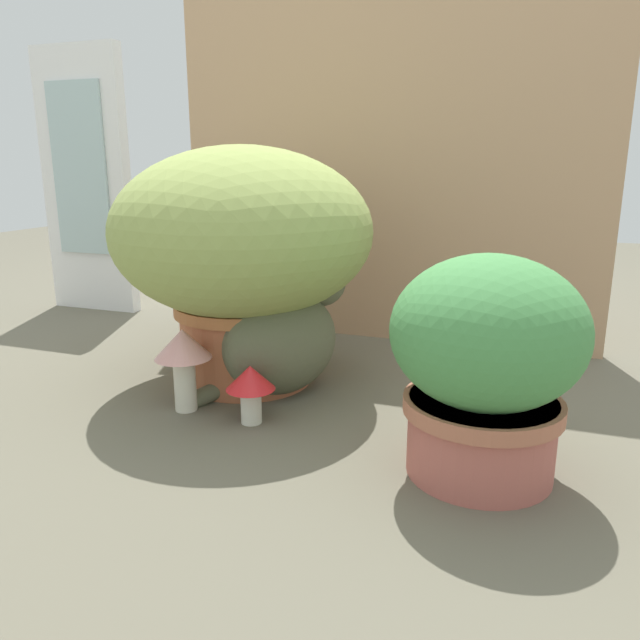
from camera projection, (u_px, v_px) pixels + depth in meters
name	position (u px, v px, depth m)	size (l,w,h in m)	color
ground_plane	(268.00, 404.00, 1.22)	(6.00, 6.00, 0.00)	#605C4B
cardboard_backdrop	(385.00, 169.00, 1.59)	(1.13, 0.03, 0.91)	tan
window_panel_white	(86.00, 181.00, 1.92)	(0.31, 0.05, 0.81)	white
grass_planter	(243.00, 247.00, 1.29)	(0.55, 0.55, 0.51)	#B16340
leafy_planter	(486.00, 360.00, 0.91)	(0.29, 0.29, 0.34)	#B55F53
cat	(285.00, 335.00, 1.27)	(0.30, 0.33, 0.32)	#5C6046
mushroom_ornament_red	(250.00, 383.00, 1.12)	(0.09, 0.09, 0.11)	silver
mushroom_ornament_pink	(183.00, 353.00, 1.17)	(0.11, 0.11, 0.16)	silver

